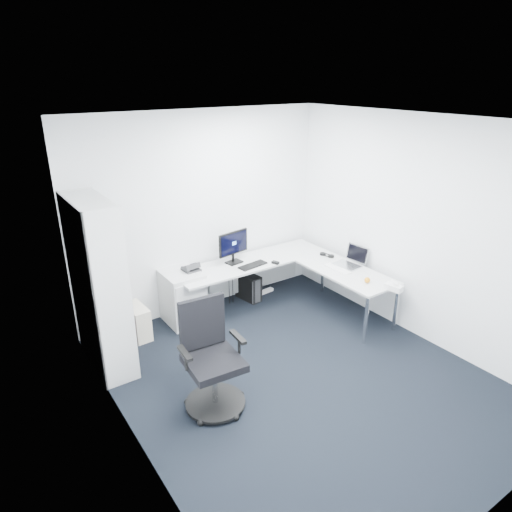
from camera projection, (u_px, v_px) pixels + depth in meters
ground at (299, 377)px, 5.00m from camera, size 4.20×4.20×0.00m
ceiling at (310, 122)px, 4.00m from camera, size 4.20×4.20×0.00m
wall_back at (203, 214)px, 6.11m from camera, size 3.60×0.02×2.70m
wall_left at (126, 314)px, 3.56m from camera, size 0.02×4.20×2.70m
wall_right at (419, 231)px, 5.45m from camera, size 0.02×4.20×2.70m
l_desk at (266, 291)px, 6.24m from camera, size 2.28×1.28×0.67m
drawer_pedestal at (182, 297)px, 6.03m from camera, size 0.46×0.57×0.71m
bookshelf at (99, 286)px, 4.90m from camera, size 0.38×0.97×1.94m
task_chair at (214, 360)px, 4.35m from camera, size 0.67×0.67×1.11m
black_pc_tower at (248, 287)px, 6.67m from camera, size 0.24×0.42×0.39m
beige_pc_tower at (138, 321)px, 5.71m from camera, size 0.21×0.45×0.42m
power_strip at (262, 292)px, 6.88m from camera, size 0.40×0.11×0.04m
monitor at (234, 247)px, 6.20m from camera, size 0.50×0.23×0.47m
black_keyboard at (253, 265)px, 6.18m from camera, size 0.43×0.20×0.02m
mouse at (275, 263)px, 6.26m from camera, size 0.09×0.11×0.03m
desk_phone at (191, 268)px, 5.94m from camera, size 0.22×0.22×0.14m
laptop at (347, 258)px, 6.14m from camera, size 0.39×0.38×0.25m
white_keyboard at (338, 269)px, 6.08m from camera, size 0.13×0.42×0.01m
headphones at (327, 254)px, 6.51m from camera, size 0.18×0.23×0.05m
orange_fruit at (367, 280)px, 5.68m from camera, size 0.07×0.07×0.07m
tissue_box at (394, 287)px, 5.48m from camera, size 0.14×0.22×0.07m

